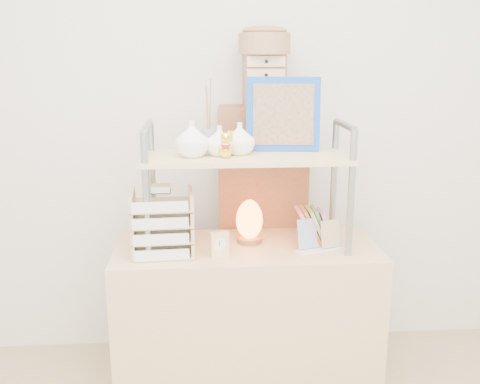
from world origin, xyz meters
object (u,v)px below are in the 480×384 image
(cabinet, at_px, (262,235))
(salt_lamp, at_px, (249,221))
(letter_tray, at_px, (162,226))
(desk, at_px, (247,320))

(cabinet, distance_m, salt_lamp, 0.38)
(cabinet, relative_size, letter_tray, 4.37)
(desk, distance_m, salt_lamp, 0.48)
(desk, bearing_deg, cabinet, 73.10)
(desk, height_order, letter_tray, letter_tray)
(cabinet, relative_size, salt_lamp, 6.59)
(cabinet, bearing_deg, desk, -103.49)
(desk, xyz_separation_m, salt_lamp, (0.02, 0.05, 0.48))
(desk, xyz_separation_m, letter_tray, (-0.38, -0.06, 0.50))
(salt_lamp, bearing_deg, cabinet, 73.19)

